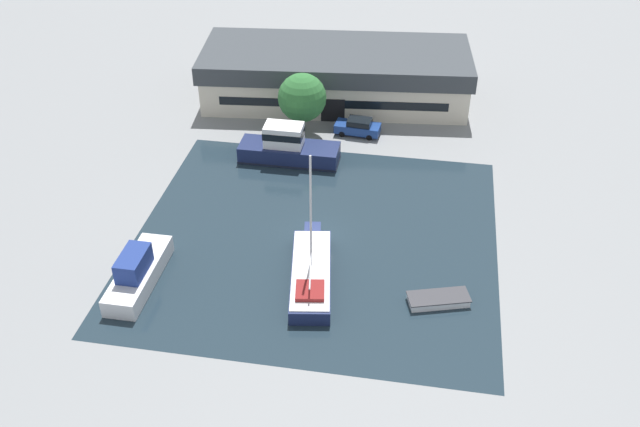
{
  "coord_description": "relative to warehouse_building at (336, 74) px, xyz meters",
  "views": [
    {
      "loc": [
        7.91,
        -44.38,
        34.49
      ],
      "look_at": [
        0.0,
        2.06,
        1.0
      ],
      "focal_mm": 40.0,
      "sensor_mm": 36.0,
      "label": 1
    }
  ],
  "objects": [
    {
      "name": "ground_plane",
      "position": [
        2.24,
        -25.19,
        -2.74
      ],
      "size": [
        440.0,
        440.0,
        0.0
      ],
      "primitive_type": "plane",
      "color": "gray"
    },
    {
      "name": "water_canal",
      "position": [
        2.24,
        -25.19,
        -2.73
      ],
      "size": [
        28.41,
        27.52,
        0.01
      ],
      "primitive_type": "cube",
      "color": "#1E2D38",
      "rests_on": "ground"
    },
    {
      "name": "warehouse_building",
      "position": [
        0.0,
        0.0,
        0.0
      ],
      "size": [
        29.04,
        14.04,
        5.4
      ],
      "rotation": [
        0.0,
        0.0,
        0.1
      ],
      "color": "beige",
      "rests_on": "ground"
    },
    {
      "name": "quay_tree_near_building",
      "position": [
        -1.96,
        -8.71,
        1.3
      ],
      "size": [
        4.68,
        4.68,
        6.38
      ],
      "color": "brown",
      "rests_on": "ground"
    },
    {
      "name": "parked_car",
      "position": [
        3.41,
        -7.75,
        -1.89
      ],
      "size": [
        4.56,
        2.27,
        1.69
      ],
      "rotation": [
        0.0,
        0.0,
        1.48
      ],
      "color": "navy",
      "rests_on": "ground"
    },
    {
      "name": "sailboat_moored",
      "position": [
        2.77,
        -30.16,
        -2.08
      ],
      "size": [
        4.27,
        10.8,
        10.31
      ],
      "rotation": [
        0.0,
        0.0,
        0.15
      ],
      "color": "#19234C",
      "rests_on": "water_canal"
    },
    {
      "name": "motor_cruiser",
      "position": [
        -2.41,
        -13.69,
        -1.44
      ],
      "size": [
        9.31,
        3.11,
        3.62
      ],
      "rotation": [
        0.0,
        0.0,
        1.57
      ],
      "color": "#19234C",
      "rests_on": "water_canal"
    },
    {
      "name": "small_dinghy",
      "position": [
        12.11,
        -31.12,
        -2.42
      ],
      "size": [
        4.68,
        2.91,
        0.61
      ],
      "rotation": [
        0.0,
        0.0,
        5.01
      ],
      "color": "white",
      "rests_on": "water_canal"
    },
    {
      "name": "cabin_boat",
      "position": [
        -9.59,
        -32.67,
        -1.68
      ],
      "size": [
        2.47,
        8.09,
        2.96
      ],
      "rotation": [
        0.0,
        0.0,
        -0.0
      ],
      "color": "silver",
      "rests_on": "water_canal"
    }
  ]
}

